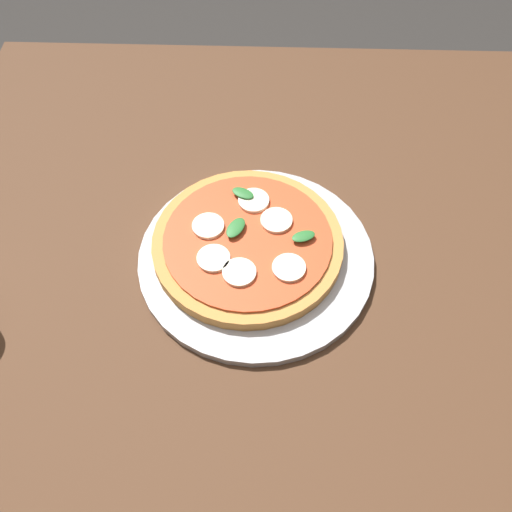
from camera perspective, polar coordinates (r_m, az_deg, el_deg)
ground_plane at (r=1.47m, az=1.00°, el=-21.43°), size 6.00×6.00×0.00m
dining_table at (r=0.86m, az=1.63°, el=-10.56°), size 1.25×1.08×0.75m
serving_tray at (r=0.83m, az=0.00°, el=-0.16°), size 0.33×0.33×0.01m
pizza at (r=0.82m, az=-0.83°, el=1.30°), size 0.27×0.27×0.03m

